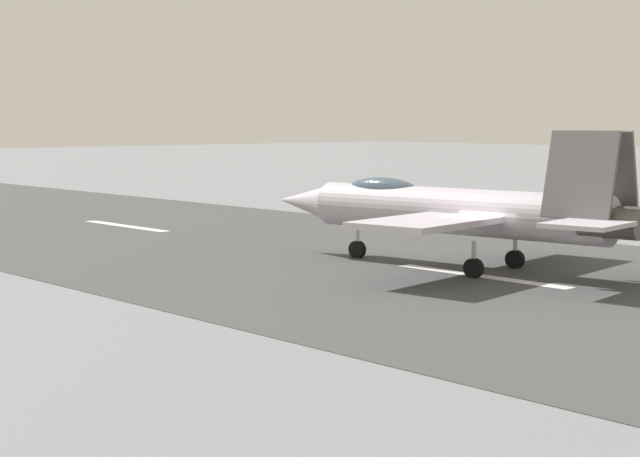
# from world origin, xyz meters

# --- Properties ---
(ground_plane) EXTENTS (400.00, 400.00, 0.00)m
(ground_plane) POSITION_xyz_m (0.00, 0.00, 0.00)
(ground_plane) COLOR slate
(runway_strip) EXTENTS (240.00, 26.00, 0.02)m
(runway_strip) POSITION_xyz_m (-0.02, 0.00, 0.01)
(runway_strip) COLOR #3F4141
(runway_strip) RESTS_ON ground
(fighter_jet) EXTENTS (17.93, 13.26, 5.61)m
(fighter_jet) POSITION_xyz_m (2.12, -0.83, 2.41)
(fighter_jet) COLOR #B8AFBC
(fighter_jet) RESTS_ON ground
(crew_person) EXTENTS (0.55, 0.50, 1.73)m
(crew_person) POSITION_xyz_m (12.10, -12.04, 0.86)
(crew_person) COLOR #1E2338
(crew_person) RESTS_ON ground
(marker_cone_mid) EXTENTS (0.44, 0.44, 0.55)m
(marker_cone_mid) POSITION_xyz_m (8.44, -12.43, 0.28)
(marker_cone_mid) COLOR orange
(marker_cone_mid) RESTS_ON ground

